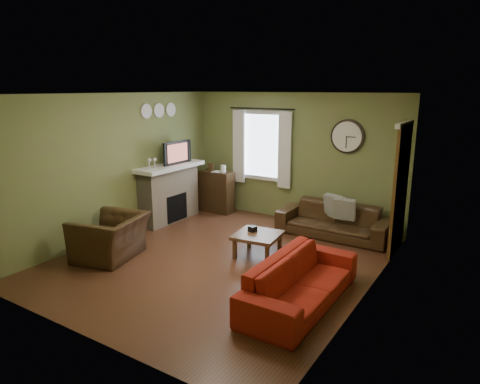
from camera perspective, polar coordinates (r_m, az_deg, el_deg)
The scene contains 31 objects.
floor at distance 6.96m, azimuth -2.49°, elevation -8.99°, with size 4.60×5.20×0.00m, color #4F2C1B.
ceiling at distance 6.42m, azimuth -2.74°, elevation 12.95°, with size 4.60×5.20×0.00m, color white.
wall_left at distance 8.08m, azimuth -16.12°, elevation 3.32°, with size 0.00×5.20×2.60m, color olive.
wall_right at distance 5.61m, azimuth 17.05°, elevation -1.20°, with size 0.00×5.20×2.60m, color olive.
wall_back at distance 8.79m, azimuth 7.17°, elevation 4.55°, with size 4.60×0.00×2.60m, color olive.
wall_front at distance 4.75m, azimuth -20.91°, elevation -4.19°, with size 4.60×0.00×2.60m, color olive.
fireplace at distance 8.89m, azimuth -9.43°, elevation -0.35°, with size 0.40×1.40×1.10m, color tan.
firebox at distance 8.83m, azimuth -8.44°, elevation -2.09°, with size 0.04×0.60×0.55m, color black.
mantel at distance 8.75m, azimuth -9.43°, elevation 3.37°, with size 0.58×1.60×0.08m, color white.
tv at distance 8.81m, azimuth -8.74°, elevation 4.88°, with size 0.60×0.08×0.35m, color black.
tv_screen at distance 8.75m, azimuth -8.36°, elevation 5.21°, with size 0.02×0.62×0.36m, color #994C3F.
medallion_left at distance 8.51m, azimuth -12.39°, elevation 10.49°, with size 0.28×0.28×0.03m, color white.
medallion_mid at distance 8.76m, azimuth -10.76°, elevation 10.65°, with size 0.28×0.28×0.03m, color white.
medallion_right at distance 9.02m, azimuth -9.23°, elevation 10.79°, with size 0.28×0.28×0.03m, color white.
window_pane at distance 9.06m, azimuth 3.13°, elevation 6.19°, with size 1.00×0.02×1.30m, color silver, non-canonical shape.
curtain_rod at distance 8.90m, azimuth 2.87°, elevation 11.04°, with size 0.03×0.03×1.50m, color black.
curtain_left at distance 9.26m, azimuth -0.17°, elevation 6.07°, with size 0.28×0.04×1.55m, color white.
curtain_right at distance 8.72m, azimuth 5.97°, elevation 5.52°, with size 0.28×0.04×1.55m, color white.
wall_clock at distance 8.27m, azimuth 14.08°, elevation 7.18°, with size 0.64×0.06×0.64m, color white, non-canonical shape.
door at distance 7.43m, azimuth 20.57°, elevation 0.12°, with size 0.05×0.90×2.10m, color brown.
bookshelf at distance 9.44m, azimuth -3.18°, elevation 0.05°, with size 0.77×0.33×0.91m, color #312011, non-canonical shape.
book at distance 9.29m, azimuth -3.58°, elevation 3.01°, with size 0.18×0.24×0.02m, color brown.
sofa_brown at distance 8.10m, azimuth 12.37°, elevation -3.73°, with size 2.05×0.80×0.60m, color #352312.
pillow_left at distance 8.11m, azimuth 12.53°, elevation -1.87°, with size 0.42×0.13×0.42m, color gray.
pillow_right at distance 7.97m, azimuth 13.73°, elevation -2.22°, with size 0.39×0.12×0.39m, color gray.
sofa_red at distance 5.59m, azimuth 8.11°, elevation -11.65°, with size 2.07×0.81×0.60m, color maroon.
armchair at distance 7.22m, azimuth -16.89°, elevation -5.79°, with size 1.07×0.93×0.69m, color #352312.
coffee_table at distance 7.06m, azimuth 2.37°, elevation -7.01°, with size 0.70×0.70×0.38m, color brown, non-canonical shape.
tissue_box at distance 7.09m, azimuth 1.68°, elevation -5.08°, with size 0.12×0.12×0.09m, color black.
wine_glass_a at distance 8.30m, azimuth -11.97°, elevation 3.70°, with size 0.07×0.07×0.20m, color white, non-canonical shape.
wine_glass_b at distance 8.40m, azimuth -11.30°, elevation 3.82°, with size 0.07×0.07×0.19m, color white, non-canonical shape.
Camera 1 is at (3.68, -5.25, 2.69)m, focal length 32.00 mm.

